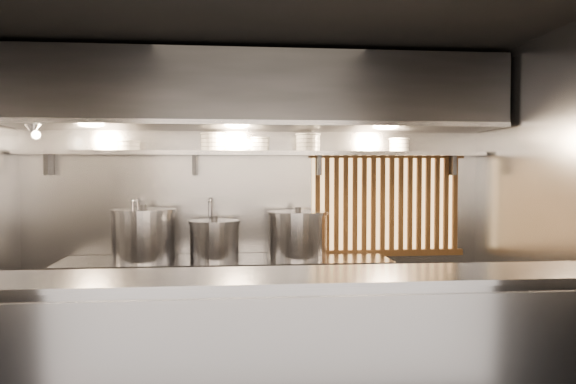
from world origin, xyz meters
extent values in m
plane|color=black|center=(0.00, 0.00, 2.80)|extent=(4.50, 4.50, 0.00)
plane|color=gray|center=(0.00, 1.50, 1.40)|extent=(4.50, 0.00, 4.50)
plane|color=gray|center=(2.25, 0.00, 1.40)|extent=(0.00, 3.00, 3.00)
cube|color=#A0A0A5|center=(0.00, -0.95, 0.55)|extent=(4.50, 0.50, 1.10)
cube|color=#A0A0A5|center=(0.00, -0.95, 1.11)|extent=(4.50, 0.56, 0.03)
cube|color=#A0A0A5|center=(-0.30, 1.13, 0.45)|extent=(3.00, 0.70, 0.90)
cube|color=#A0A0A5|center=(0.00, 1.32, 1.88)|extent=(4.40, 0.34, 0.04)
cube|color=#2D2D30|center=(0.00, 1.10, 2.42)|extent=(4.40, 0.80, 0.65)
cube|color=#A0A0A5|center=(0.00, 0.70, 2.12)|extent=(4.40, 0.03, 0.04)
cube|color=#F3BA6D|center=(1.30, 1.48, 1.38)|extent=(1.50, 0.02, 0.92)
cube|color=brown|center=(1.30, 1.43, 1.87)|extent=(1.56, 0.06, 0.06)
cube|color=brown|center=(1.30, 1.43, 0.89)|extent=(1.56, 0.06, 0.06)
cube|color=brown|center=(0.60, 1.43, 1.38)|extent=(0.04, 0.04, 0.92)
cube|color=brown|center=(0.69, 1.43, 1.38)|extent=(0.04, 0.04, 0.92)
cube|color=brown|center=(0.78, 1.43, 1.38)|extent=(0.04, 0.04, 0.92)
cube|color=brown|center=(0.88, 1.43, 1.38)|extent=(0.04, 0.04, 0.92)
cube|color=brown|center=(0.97, 1.43, 1.38)|extent=(0.04, 0.04, 0.92)
cube|color=brown|center=(1.07, 1.43, 1.38)|extent=(0.04, 0.04, 0.92)
cube|color=brown|center=(1.16, 1.43, 1.38)|extent=(0.04, 0.04, 0.92)
cube|color=brown|center=(1.25, 1.43, 1.38)|extent=(0.04, 0.04, 0.92)
cube|color=brown|center=(1.35, 1.43, 1.38)|extent=(0.04, 0.04, 0.92)
cube|color=brown|center=(1.44, 1.43, 1.38)|extent=(0.04, 0.04, 0.92)
cube|color=brown|center=(1.53, 1.43, 1.38)|extent=(0.04, 0.04, 0.92)
cube|color=brown|center=(1.63, 1.43, 1.38)|extent=(0.04, 0.04, 0.92)
cube|color=brown|center=(1.72, 1.43, 1.38)|extent=(0.04, 0.04, 0.92)
cube|color=brown|center=(1.82, 1.43, 1.38)|extent=(0.04, 0.04, 0.92)
cube|color=brown|center=(1.91, 1.43, 1.38)|extent=(0.04, 0.04, 0.92)
cube|color=brown|center=(2.00, 1.43, 1.38)|extent=(0.04, 0.04, 0.92)
cylinder|color=silver|center=(-1.15, 1.45, 1.19)|extent=(0.03, 0.03, 0.48)
sphere|color=silver|center=(-1.15, 1.45, 1.43)|extent=(0.04, 0.04, 0.04)
cylinder|color=silver|center=(-1.15, 1.32, 1.43)|extent=(0.03, 0.26, 0.03)
sphere|color=silver|center=(-1.15, 1.19, 1.43)|extent=(0.04, 0.04, 0.04)
cylinder|color=silver|center=(-1.15, 1.19, 1.36)|extent=(0.03, 0.03, 0.14)
cylinder|color=silver|center=(-0.45, 1.45, 1.19)|extent=(0.03, 0.03, 0.48)
sphere|color=silver|center=(-0.45, 1.45, 1.43)|extent=(0.04, 0.04, 0.04)
cylinder|color=silver|center=(-0.45, 1.32, 1.43)|extent=(0.03, 0.26, 0.03)
sphere|color=silver|center=(-0.45, 1.19, 1.43)|extent=(0.04, 0.04, 0.04)
cylinder|color=silver|center=(-0.45, 1.19, 1.36)|extent=(0.03, 0.03, 0.14)
cone|color=#A0A0A5|center=(-1.90, 0.85, 2.07)|extent=(0.25, 0.27, 0.20)
sphere|color=#FFE0B2|center=(-1.87, 0.83, 2.01)|extent=(0.07, 0.07, 0.07)
cylinder|color=#2D2D30|center=(-1.90, 0.95, 2.15)|extent=(0.02, 0.22, 0.02)
cylinder|color=#2D2D30|center=(-0.10, 1.20, 2.04)|extent=(0.01, 0.01, 0.12)
sphere|color=#FFE0B2|center=(-0.10, 1.20, 1.96)|extent=(0.09, 0.09, 0.09)
cylinder|color=#A0A0A5|center=(-1.05, 1.13, 1.12)|extent=(0.68, 0.68, 0.44)
cylinder|color=#A0A0A5|center=(-1.05, 1.13, 1.35)|extent=(0.71, 0.71, 0.03)
cylinder|color=#2D2D30|center=(-1.05, 1.13, 1.39)|extent=(0.06, 0.06, 0.04)
cylinder|color=#A0A0A5|center=(-0.41, 1.12, 1.06)|extent=(0.53, 0.53, 0.33)
cylinder|color=#A0A0A5|center=(-0.41, 1.12, 1.24)|extent=(0.56, 0.56, 0.03)
cylinder|color=#2D2D30|center=(-0.41, 1.12, 1.28)|extent=(0.06, 0.06, 0.04)
cylinder|color=#A0A0A5|center=(0.37, 1.15, 1.10)|extent=(0.65, 0.65, 0.40)
cylinder|color=#A0A0A5|center=(0.37, 1.15, 1.32)|extent=(0.69, 0.69, 0.03)
cylinder|color=#2D2D30|center=(0.37, 1.15, 1.35)|extent=(0.06, 0.06, 0.04)
cylinder|color=white|center=(-1.21, 1.32, 1.92)|extent=(0.21, 0.21, 0.03)
cylinder|color=white|center=(-1.21, 1.32, 1.96)|extent=(0.21, 0.21, 0.03)
cylinder|color=white|center=(-1.21, 1.32, 1.99)|extent=(0.23, 0.23, 0.01)
cylinder|color=white|center=(-0.42, 1.32, 1.92)|extent=(0.23, 0.23, 0.03)
cylinder|color=white|center=(-0.42, 1.32, 1.96)|extent=(0.23, 0.23, 0.03)
cylinder|color=white|center=(-0.42, 1.32, 2.00)|extent=(0.23, 0.23, 0.03)
cylinder|color=white|center=(-0.42, 1.32, 2.03)|extent=(0.23, 0.23, 0.03)
cylinder|color=white|center=(-0.42, 1.32, 2.06)|extent=(0.24, 0.24, 0.01)
cylinder|color=white|center=(0.02, 1.32, 1.92)|extent=(0.18, 0.18, 0.03)
cylinder|color=white|center=(0.02, 1.32, 1.96)|extent=(0.18, 0.18, 0.03)
cylinder|color=white|center=(0.02, 1.32, 2.00)|extent=(0.18, 0.18, 0.03)
cylinder|color=white|center=(0.02, 1.32, 2.02)|extent=(0.20, 0.20, 0.01)
cylinder|color=white|center=(0.48, 1.32, 1.92)|extent=(0.23, 0.23, 0.03)
cylinder|color=white|center=(0.48, 1.32, 1.96)|extent=(0.23, 0.23, 0.03)
cylinder|color=white|center=(0.48, 1.32, 2.00)|extent=(0.23, 0.23, 0.03)
cylinder|color=white|center=(0.48, 1.32, 2.03)|extent=(0.23, 0.23, 0.03)
cylinder|color=white|center=(0.48, 1.32, 2.06)|extent=(0.24, 0.24, 0.01)
cylinder|color=white|center=(1.39, 1.32, 1.92)|extent=(0.19, 0.19, 0.03)
cylinder|color=white|center=(1.39, 1.32, 1.96)|extent=(0.19, 0.19, 0.03)
cylinder|color=white|center=(1.39, 1.32, 2.00)|extent=(0.19, 0.19, 0.03)
cylinder|color=white|center=(1.39, 1.32, 2.02)|extent=(0.20, 0.20, 0.01)
camera|label=1|loc=(-0.26, -4.04, 1.70)|focal=35.00mm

